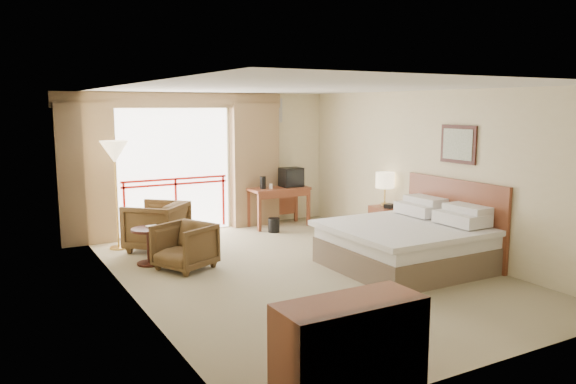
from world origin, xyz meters
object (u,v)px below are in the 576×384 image
table_lamp (385,181)px  floor_lamp (115,156)px  nightstand (386,223)px  armchair_far (157,250)px  wastebasket (274,225)px  armchair_near (185,269)px  side_table (149,240)px  dresser (350,350)px  desk (277,196)px  bed (407,243)px  tv (291,177)px

table_lamp → floor_lamp: floor_lamp is taller
nightstand → floor_lamp: 4.93m
table_lamp → floor_lamp: bearing=158.5°
armchair_far → floor_lamp: (-0.56, 0.41, 1.60)m
nightstand → wastebasket: size_ratio=2.23×
armchair_near → armchair_far: bearing=155.6°
side_table → dresser: bearing=-85.6°
armchair_near → dresser: dresser is taller
table_lamp → armchair_near: 3.97m
desk → armchair_far: desk is taller
nightstand → side_table: 4.26m
desk → floor_lamp: size_ratio=0.66×
floor_lamp → armchair_near: bearing=-71.2°
wastebasket → floor_lamp: size_ratio=0.15×
wastebasket → armchair_near: bearing=-146.4°
wastebasket → armchair_far: size_ratio=0.31×
bed → side_table: (-3.39, 2.08, 0.02)m
table_lamp → armchair_far: bearing=161.0°
tv → dresser: (-3.03, -6.32, -0.57)m
armchair_far → armchair_near: size_ratio=1.18×
table_lamp → armchair_near: table_lamp is taller
nightstand → table_lamp: size_ratio=1.05×
tv → wastebasket: (-0.65, -0.44, -0.85)m
desk → armchair_far: size_ratio=1.34×
armchair_far → dresser: dresser is taller
desk → wastebasket: 0.78m
dresser → table_lamp: bearing=52.9°
tv → armchair_far: bearing=-170.7°
wastebasket → floor_lamp: bearing=176.2°
floor_lamp → desk: bearing=5.3°
bed → dresser: (-3.02, -2.74, 0.05)m
bed → desk: 3.66m
dresser → armchair_far: bearing=94.6°
bed → armchair_far: size_ratio=2.33×
floor_lamp → nightstand: bearing=-22.1°
table_lamp → dresser: size_ratio=0.47×
wastebasket → dresser: (-2.38, -5.87, 0.29)m
bed → side_table: size_ratio=3.71×
floor_lamp → wastebasket: bearing=-3.8°
table_lamp → armchair_near: size_ratio=0.78×
nightstand → side_table: (-4.23, 0.54, 0.08)m
side_table → dresser: size_ratio=0.45×
bed → armchair_near: bearing=152.1°
bed → nightstand: 1.75m
nightstand → tv: (-0.83, 2.04, 0.68)m
tv → wastebasket: bearing=-148.5°
table_lamp → dresser: 5.84m
armchair_far → dresser: size_ratio=0.71×
nightstand → desk: (-1.13, 2.10, 0.31)m
nightstand → armchair_near: 3.83m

